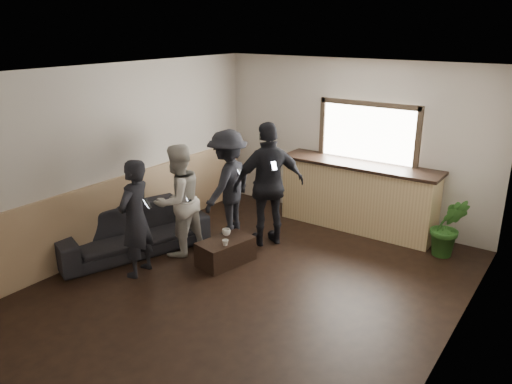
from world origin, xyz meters
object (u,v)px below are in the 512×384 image
Objects in this scene: cup_b at (225,243)px; person_d at (269,185)px; potted_plant at (449,227)px; bar_counter at (358,192)px; sofa at (131,230)px; coffee_table at (226,251)px; cup_a at (226,232)px; person_b at (178,200)px; person_c at (228,184)px; person_a at (135,219)px.

person_d reaches higher than cup_b.
bar_counter is at bearing 170.05° from potted_plant.
sofa reaches higher than cup_b.
person_d reaches higher than coffee_table.
bar_counter is 21.35× the size of cup_a.
cup_a is (1.35, 0.64, 0.08)m from sofa.
coffee_table is at bearing 127.85° from cup_b.
coffee_table is 0.29m from cup_b.
bar_counter is at bearing 70.34° from cup_b.
bar_counter is 3.06m from person_b.
coffee_table is at bearing -113.10° from bar_counter.
sofa is (-2.45, -2.85, -0.31)m from bar_counter.
cup_a is 0.13× the size of potted_plant.
coffee_table is 8.96× the size of cup_b.
person_c reaches higher than sofa.
person_d is (-0.88, -1.40, 0.34)m from bar_counter.
person_b is at bearing -3.28° from person_d.
sofa is at bearing -136.31° from person_a.
person_c reaches higher than coffee_table.
person_a is (-0.91, -0.81, 0.42)m from cup_b.
cup_a is 0.86m from person_b.
potted_plant is (2.47, 2.22, 0.07)m from cup_b.
sofa is at bearing -55.00° from person_b.
person_b is at bearing 178.82° from cup_b.
coffee_table is at bearing -50.28° from sofa.
person_d is at bearing -26.56° from sofa.
person_d is at bearing 89.42° from cup_b.
cup_a is at bearing 123.49° from coffee_table.
person_b is at bearing -16.31° from person_c.
sofa is 0.92m from person_b.
person_a is 2.12m from person_d.
person_b is at bearing -170.85° from coffee_table.
bar_counter is at bearing -20.00° from sofa.
bar_counter is 1.64× the size of person_a.
person_b reaches higher than potted_plant.
bar_counter reaches higher than cup_a.
bar_counter reaches higher than sofa.
person_b is (-0.78, -0.13, 0.67)m from coffee_table.
cup_b is (0.11, -0.14, 0.22)m from coffee_table.
person_c is 0.90× the size of person_d.
sofa reaches higher than cup_a.
cup_a is at bearing -43.90° from sofa.
person_a is 0.94× the size of person_c.
person_a is (-0.70, -1.09, 0.41)m from cup_a.
bar_counter reaches higher than coffee_table.
potted_plant is at bearing -9.95° from bar_counter.
person_b is 1.00m from person_c.
bar_counter reaches higher than person_d.
person_a is at bearing -12.52° from person_c.
potted_plant is 2.75m from person_d.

